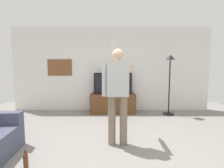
# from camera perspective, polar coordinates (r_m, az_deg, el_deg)

# --- Properties ---
(ground_plane) EXTENTS (8.40, 8.40, 0.00)m
(ground_plane) POSITION_cam_1_polar(r_m,az_deg,el_deg) (3.11, -0.43, -22.07)
(ground_plane) COLOR gray
(back_wall) EXTENTS (6.40, 0.10, 2.70)m
(back_wall) POSITION_cam_1_polar(r_m,az_deg,el_deg) (5.70, -0.12, 4.85)
(back_wall) COLOR silver
(back_wall) RESTS_ON ground_plane
(tv_stand) EXTENTS (1.39, 0.58, 0.59)m
(tv_stand) POSITION_cam_1_polar(r_m,az_deg,el_deg) (5.47, 0.48, -6.33)
(tv_stand) COLOR brown
(tv_stand) RESTS_ON ground_plane
(television) EXTENTS (1.19, 0.07, 0.66)m
(television) POSITION_cam_1_polar(r_m,az_deg,el_deg) (5.42, 0.48, 0.23)
(television) COLOR black
(television) RESTS_ON tv_stand
(wall_clock) EXTENTS (0.24, 0.03, 0.24)m
(wall_clock) POSITION_cam_1_polar(r_m,az_deg,el_deg) (5.68, 0.48, 13.14)
(wall_clock) COLOR white
(framed_picture) EXTENTS (0.78, 0.04, 0.53)m
(framed_picture) POSITION_cam_1_polar(r_m,az_deg,el_deg) (5.89, -16.62, 5.23)
(framed_picture) COLOR brown
(floor_lamp) EXTENTS (0.32, 0.32, 1.79)m
(floor_lamp) POSITION_cam_1_polar(r_m,az_deg,el_deg) (5.40, 18.68, 3.73)
(floor_lamp) COLOR black
(floor_lamp) RESTS_ON ground_plane
(person_standing_nearer_lamp) EXTENTS (0.57, 0.78, 1.77)m
(person_standing_nearer_lamp) POSITION_cam_1_polar(r_m,az_deg,el_deg) (3.15, 2.09, -2.47)
(person_standing_nearer_lamp) COLOR #7A6B56
(person_standing_nearer_lamp) RESTS_ON ground_plane
(beverage_bottle) EXTENTS (0.07, 0.07, 0.32)m
(beverage_bottle) POSITION_cam_1_polar(r_m,az_deg,el_deg) (2.90, -26.33, -22.09)
(beverage_bottle) COLOR #592D19
(beverage_bottle) RESTS_ON ground_plane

